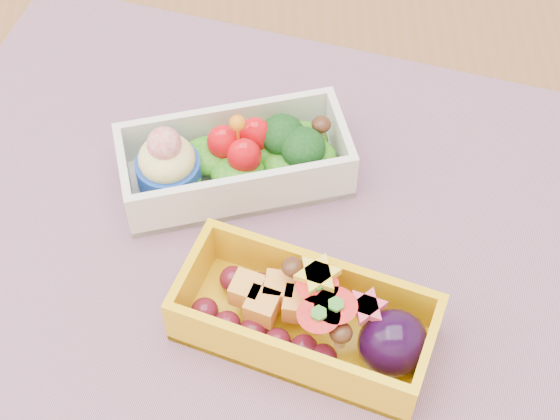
{
  "coord_description": "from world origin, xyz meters",
  "views": [
    {
      "loc": [
        0.04,
        -0.3,
        1.22
      ],
      "look_at": [
        0.05,
        0.02,
        0.79
      ],
      "focal_mm": 55.66,
      "sensor_mm": 36.0,
      "label": 1
    }
  ],
  "objects_px": {
    "table": "(215,338)",
    "bento_white": "(234,160)",
    "bento_yellow": "(311,319)",
    "placemat": "(269,251)"
  },
  "relations": [
    {
      "from": "table",
      "to": "bento_white",
      "type": "relative_size",
      "value": 7.4
    },
    {
      "from": "table",
      "to": "bento_yellow",
      "type": "xyz_separation_m",
      "value": [
        0.07,
        -0.05,
        0.12
      ]
    },
    {
      "from": "bento_yellow",
      "to": "placemat",
      "type": "bearing_deg",
      "value": 133.13
    },
    {
      "from": "placemat",
      "to": "bento_white",
      "type": "xyz_separation_m",
      "value": [
        -0.02,
        0.06,
        0.02
      ]
    },
    {
      "from": "placemat",
      "to": "bento_white",
      "type": "height_order",
      "value": "bento_white"
    },
    {
      "from": "bento_white",
      "to": "bento_yellow",
      "type": "height_order",
      "value": "bento_white"
    },
    {
      "from": "table",
      "to": "bento_yellow",
      "type": "relative_size",
      "value": 7.26
    },
    {
      "from": "placemat",
      "to": "bento_yellow",
      "type": "bearing_deg",
      "value": -68.65
    },
    {
      "from": "table",
      "to": "placemat",
      "type": "xyz_separation_m",
      "value": [
        0.04,
        0.01,
        0.1
      ]
    },
    {
      "from": "placemat",
      "to": "bento_yellow",
      "type": "relative_size",
      "value": 3.1
    }
  ]
}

